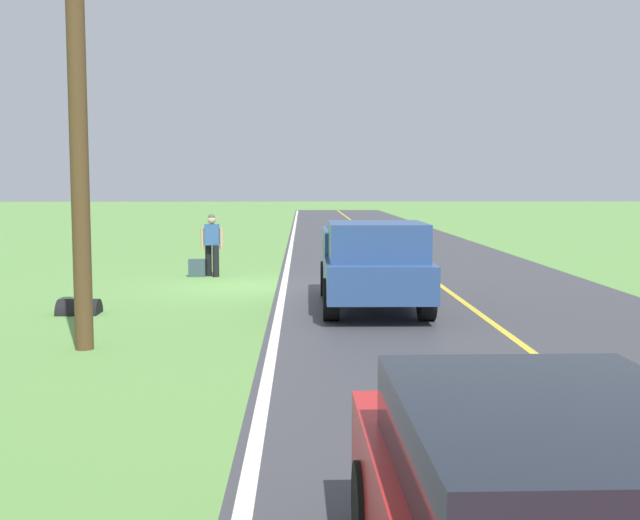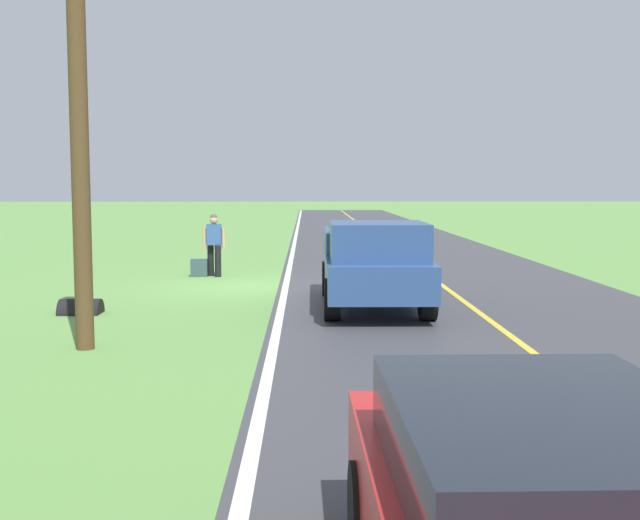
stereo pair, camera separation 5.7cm
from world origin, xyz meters
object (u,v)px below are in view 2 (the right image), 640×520
Objects in this scene: utility_pole_roadside at (77,57)px; suitcase_carried at (199,268)px; hitchhiker_walking at (214,241)px; pickup_truck_passing at (374,262)px.

suitcase_carried is at bearing -92.72° from utility_pole_roadside.
utility_pole_roadside reaches higher than suitcase_carried.
suitcase_carried is at bearing 13.32° from hitchhiker_walking.
hitchhiker_walking is at bearing 100.86° from suitcase_carried.
hitchhiker_walking reaches higher than suitcase_carried.
suitcase_carried is 0.06× the size of utility_pole_roadside.
pickup_truck_passing is at bearing 34.87° from suitcase_carried.
hitchhiker_walking is at bearing -55.83° from pickup_truck_passing.
utility_pole_roadside is at bearing -5.19° from suitcase_carried.
pickup_truck_passing is 7.16m from utility_pole_roadside.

